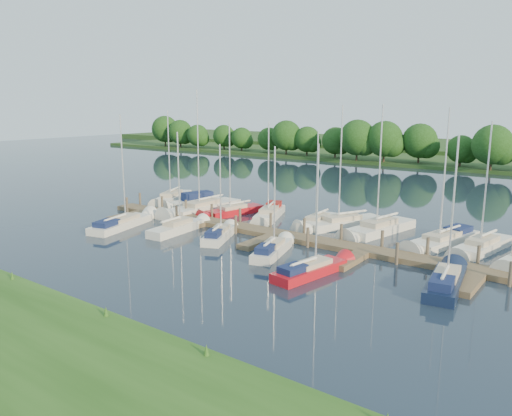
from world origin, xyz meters
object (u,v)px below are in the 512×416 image
Objects in this scene: motorboat at (195,203)px; sailboat_n_5 at (317,223)px; dock at (274,236)px; sailboat_s_2 at (220,235)px; sailboat_n_0 at (172,199)px.

sailboat_n_5 reaches higher than motorboat.
dock is 4.53m from sailboat_s_2.
sailboat_s_2 is at bearing 61.07° from sailboat_n_5.
sailboat_n_5 is at bearing -157.30° from motorboat.
motorboat is 15.06m from sailboat_n_5.
sailboat_n_5 is at bearing 83.79° from dock.
motorboat is at bearing 150.29° from sailboat_n_0.
dock is 3.71× the size of sailboat_n_0.
sailboat_n_0 reaches higher than dock.
sailboat_n_0 is (-18.57, 6.25, 0.08)m from dock.
motorboat is at bearing 158.04° from dock.
dock is at bearing 80.67° from sailboat_n_5.
motorboat is (-14.39, 5.80, 0.19)m from dock.
sailboat_s_2 is (-4.27, -8.83, 0.05)m from sailboat_n_5.
sailboat_s_2 is (14.96, -8.99, 0.04)m from sailboat_n_0.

